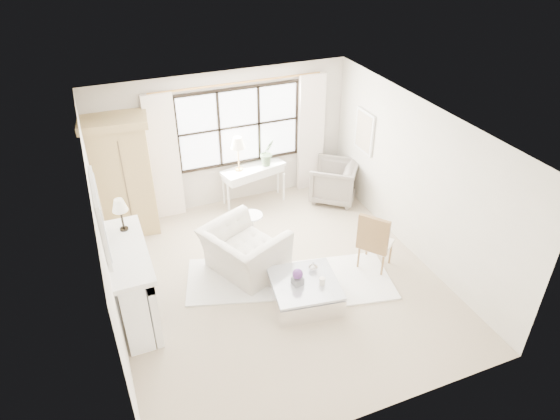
# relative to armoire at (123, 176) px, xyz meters

# --- Properties ---
(floor) EXTENTS (5.50, 5.50, 0.00)m
(floor) POSITION_rel_armoire_xyz_m (1.99, -2.41, -1.14)
(floor) COLOR tan
(floor) RESTS_ON ground
(ceiling) EXTENTS (5.50, 5.50, 0.00)m
(ceiling) POSITION_rel_armoire_xyz_m (1.99, -2.41, 1.56)
(ceiling) COLOR white
(ceiling) RESTS_ON ground
(wall_back) EXTENTS (5.00, 0.00, 5.00)m
(wall_back) POSITION_rel_armoire_xyz_m (1.99, 0.34, 0.21)
(wall_back) COLOR beige
(wall_back) RESTS_ON ground
(wall_front) EXTENTS (5.00, 0.00, 5.00)m
(wall_front) POSITION_rel_armoire_xyz_m (1.99, -5.16, 0.21)
(wall_front) COLOR beige
(wall_front) RESTS_ON ground
(wall_left) EXTENTS (0.00, 5.50, 5.50)m
(wall_left) POSITION_rel_armoire_xyz_m (-0.51, -2.41, 0.21)
(wall_left) COLOR white
(wall_left) RESTS_ON ground
(wall_right) EXTENTS (0.00, 5.50, 5.50)m
(wall_right) POSITION_rel_armoire_xyz_m (4.49, -2.41, 0.21)
(wall_right) COLOR beige
(wall_right) RESTS_ON ground
(window_pane) EXTENTS (2.40, 0.02, 1.50)m
(window_pane) POSITION_rel_armoire_xyz_m (2.29, 0.32, 0.46)
(window_pane) COLOR white
(window_pane) RESTS_ON wall_back
(window_frame) EXTENTS (2.50, 0.04, 1.50)m
(window_frame) POSITION_rel_armoire_xyz_m (2.29, 0.31, 0.46)
(window_frame) COLOR black
(window_frame) RESTS_ON wall_back
(curtain_rod) EXTENTS (3.30, 0.04, 0.04)m
(curtain_rod) POSITION_rel_armoire_xyz_m (2.29, 0.26, 1.33)
(curtain_rod) COLOR #AE7B3C
(curtain_rod) RESTS_ON wall_back
(curtain_left) EXTENTS (0.55, 0.10, 2.47)m
(curtain_left) POSITION_rel_armoire_xyz_m (0.79, 0.24, 0.10)
(curtain_left) COLOR white
(curtain_left) RESTS_ON ground
(curtain_right) EXTENTS (0.55, 0.10, 2.47)m
(curtain_right) POSITION_rel_armoire_xyz_m (3.79, 0.24, 0.10)
(curtain_right) COLOR white
(curtain_right) RESTS_ON ground
(fireplace) EXTENTS (0.58, 1.66, 1.26)m
(fireplace) POSITION_rel_armoire_xyz_m (-0.28, -2.41, -0.49)
(fireplace) COLOR white
(fireplace) RESTS_ON ground
(mirror_frame) EXTENTS (0.05, 1.15, 0.95)m
(mirror_frame) POSITION_rel_armoire_xyz_m (-0.48, -2.41, 0.70)
(mirror_frame) COLOR silver
(mirror_frame) RESTS_ON wall_left
(mirror_glass) EXTENTS (0.02, 1.00, 0.80)m
(mirror_glass) POSITION_rel_armoire_xyz_m (-0.45, -2.41, 0.70)
(mirror_glass) COLOR silver
(mirror_glass) RESTS_ON wall_left
(art_frame) EXTENTS (0.04, 0.62, 0.82)m
(art_frame) POSITION_rel_armoire_xyz_m (4.46, -0.71, 0.41)
(art_frame) COLOR silver
(art_frame) RESTS_ON wall_right
(art_canvas) EXTENTS (0.01, 0.52, 0.72)m
(art_canvas) POSITION_rel_armoire_xyz_m (4.44, -0.71, 0.41)
(art_canvas) COLOR beige
(art_canvas) RESTS_ON wall_right
(mantel_lamp) EXTENTS (0.22, 0.22, 0.51)m
(mantel_lamp) POSITION_rel_armoire_xyz_m (-0.20, -1.92, 0.51)
(mantel_lamp) COLOR black
(mantel_lamp) RESTS_ON fireplace
(armoire) EXTENTS (1.19, 0.83, 2.24)m
(armoire) POSITION_rel_armoire_xyz_m (0.00, 0.00, 0.00)
(armoire) COLOR tan
(armoire) RESTS_ON floor
(console_table) EXTENTS (1.37, 0.74, 0.80)m
(console_table) POSITION_rel_armoire_xyz_m (2.47, 0.08, -0.74)
(console_table) COLOR white
(console_table) RESTS_ON floor
(console_lamp) EXTENTS (0.28, 0.28, 0.69)m
(console_lamp) POSITION_rel_armoire_xyz_m (2.17, 0.08, 0.22)
(console_lamp) COLOR #C49244
(console_lamp) RESTS_ON console_table
(orchid_plant) EXTENTS (0.34, 0.29, 0.54)m
(orchid_plant) POSITION_rel_armoire_xyz_m (2.77, 0.07, -0.07)
(orchid_plant) COLOR #536E49
(orchid_plant) RESTS_ON console_table
(side_table) EXTENTS (0.40, 0.40, 0.51)m
(side_table) POSITION_rel_armoire_xyz_m (2.01, -1.12, -0.81)
(side_table) COLOR white
(side_table) RESTS_ON floor
(rug_left) EXTENTS (1.91, 1.59, 0.03)m
(rug_left) POSITION_rel_armoire_xyz_m (1.39, -2.16, -1.13)
(rug_left) COLOR white
(rug_left) RESTS_ON floor
(rug_right) EXTENTS (1.84, 1.52, 0.03)m
(rug_right) POSITION_rel_armoire_xyz_m (2.93, -2.82, -1.12)
(rug_right) COLOR white
(rug_right) RESTS_ON floor
(club_armchair) EXTENTS (1.49, 1.57, 0.80)m
(club_armchair) POSITION_rel_armoire_xyz_m (1.58, -1.96, -0.74)
(club_armchair) COLOR beige
(club_armchair) RESTS_ON floor
(wingback_chair) EXTENTS (1.24, 1.24, 0.82)m
(wingback_chair) POSITION_rel_armoire_xyz_m (4.03, -0.42, -0.73)
(wingback_chair) COLOR gray
(wingback_chair) RESTS_ON floor
(french_chair) EXTENTS (0.68, 0.68, 1.08)m
(french_chair) POSITION_rel_armoire_xyz_m (3.63, -2.69, -0.83)
(french_chair) COLOR olive
(french_chair) RESTS_ON floor
(coffee_table) EXTENTS (1.14, 1.14, 0.38)m
(coffee_table) POSITION_rel_armoire_xyz_m (2.19, -3.02, -0.96)
(coffee_table) COLOR white
(coffee_table) RESTS_ON floor
(planter_box) EXTENTS (0.18, 0.18, 0.11)m
(planter_box) POSITION_rel_armoire_xyz_m (2.07, -3.02, -0.70)
(planter_box) COLOR slate
(planter_box) RESTS_ON coffee_table
(planter_flowers) EXTENTS (0.16, 0.16, 0.16)m
(planter_flowers) POSITION_rel_armoire_xyz_m (2.07, -3.02, -0.57)
(planter_flowers) COLOR #5C2F76
(planter_flowers) RESTS_ON planter_box
(pillar_candle) EXTENTS (0.09, 0.09, 0.12)m
(pillar_candle) POSITION_rel_armoire_xyz_m (2.41, -3.17, -0.70)
(pillar_candle) COLOR #EEE5D0
(pillar_candle) RESTS_ON coffee_table
(coffee_vase) EXTENTS (0.19, 0.19, 0.15)m
(coffee_vase) POSITION_rel_armoire_xyz_m (2.43, -2.82, -0.68)
(coffee_vase) COLOR silver
(coffee_vase) RESTS_ON coffee_table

